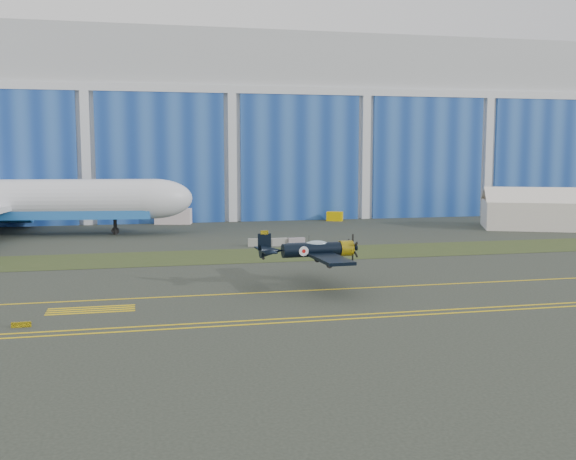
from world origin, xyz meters
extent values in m
plane|color=#353A30|center=(0.00, 0.00, 0.00)|extent=(260.00, 260.00, 0.00)
cube|color=#475128|center=(0.00, 14.00, 0.02)|extent=(260.00, 10.00, 0.02)
cube|color=silver|center=(0.00, 72.00, 15.00)|extent=(220.00, 45.00, 30.00)
cube|color=#1B4097|center=(0.00, 49.20, 10.00)|extent=(220.00, 0.60, 20.00)
cube|color=silver|center=(0.00, 49.15, 20.60)|extent=(220.00, 0.70, 1.20)
cube|color=yellow|center=(0.00, -5.00, 0.01)|extent=(200.00, 0.20, 0.02)
cube|color=yellow|center=(0.00, -14.50, 0.01)|extent=(80.00, 0.20, 0.02)
cube|color=yellow|center=(0.00, -13.50, 0.01)|extent=(80.00, 0.20, 0.02)
cube|color=yellow|center=(-22.00, -12.00, 0.17)|extent=(1.20, 0.15, 0.35)
cube|color=white|center=(-9.38, 47.68, 1.18)|extent=(5.79, 3.32, 2.36)
cube|color=#E6BB00|center=(16.08, 46.78, 0.73)|extent=(2.91, 2.46, 1.45)
cube|color=gray|center=(48.89, 45.77, 0.92)|extent=(3.43, 2.55, 1.84)
cube|color=gray|center=(-1.19, 20.75, 0.45)|extent=(2.07, 0.92, 0.90)
cube|color=gray|center=(1.53, 20.68, 0.45)|extent=(2.07, 0.88, 0.90)
cube|color=gray|center=(3.56, 20.52, 0.45)|extent=(2.04, 0.76, 0.90)
camera|label=1|loc=(-14.62, -56.11, 11.02)|focal=42.00mm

